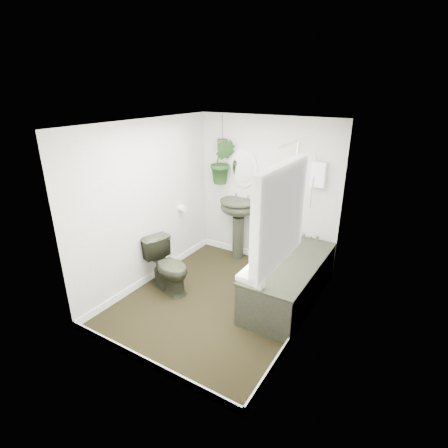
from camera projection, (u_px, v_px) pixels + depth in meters
The scene contains 22 objects.
floor at pixel (218, 300), 4.71m from camera, with size 2.30×2.80×0.02m, color black.
ceiling at pixel (217, 122), 3.85m from camera, with size 2.30×2.80×0.02m, color white.
wall_back at pixel (266, 192), 5.40m from camera, with size 2.30×0.02×2.30m, color beige.
wall_front at pixel (135, 268), 3.16m from camera, with size 2.30×0.02×2.30m, color beige.
wall_left at pixel (147, 205), 4.84m from camera, with size 0.02×2.80×2.30m, color beige.
wall_right at pixel (309, 241), 3.72m from camera, with size 0.02×2.80×2.30m, color beige.
skirting at pixel (218, 297), 4.69m from camera, with size 2.30×2.80×0.10m, color white.
bathtub at pixel (289, 281), 4.61m from camera, with size 0.72×1.72×0.58m, color #272A1C, non-canonical shape.
bath_screen at pixel (285, 196), 4.79m from camera, with size 0.04×0.72×1.40m, color silver, non-canonical shape.
shower_box at pixel (318, 174), 4.81m from camera, with size 0.20×0.10×0.35m, color white.
oval_mirror at pixel (243, 168), 5.43m from camera, with size 0.46×0.03×0.62m, color beige.
wall_sconce at pixel (221, 171), 5.65m from camera, with size 0.04×0.04×0.22m, color black.
toilet_roll_holder at pixel (182, 208), 5.46m from camera, with size 0.11×0.11×0.11m, color white.
window_recess at pixel (280, 215), 3.01m from camera, with size 0.08×1.00×0.90m, color white.
window_sill at pixel (271, 257), 3.20m from camera, with size 0.18×1.00×0.04m, color white.
window_blinds at pixel (276, 214), 3.04m from camera, with size 0.01×0.86×0.76m, color white.
toilet at pixel (168, 266), 4.83m from camera, with size 0.41×0.72×0.73m, color #272A1C.
pedestal_sink at pixel (238, 229), 5.69m from camera, with size 0.59×0.51×1.01m, color #272A1C, non-canonical shape.
sill_plant at pixel (282, 230), 3.40m from camera, with size 0.23×0.20×0.26m, color black.
hanging_plant at pixel (222, 162), 5.45m from camera, with size 0.38×0.31×0.70m, color black.
soap_bottle at pixel (259, 280), 3.87m from camera, with size 0.10×0.10×0.21m, color black.
hanging_pot at pixel (222, 143), 5.35m from camera, with size 0.16×0.16×0.12m, color #393124.
Camera 1 is at (2.15, -3.37, 2.70)m, focal length 28.00 mm.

